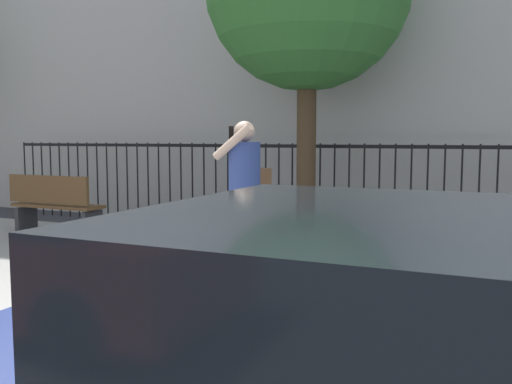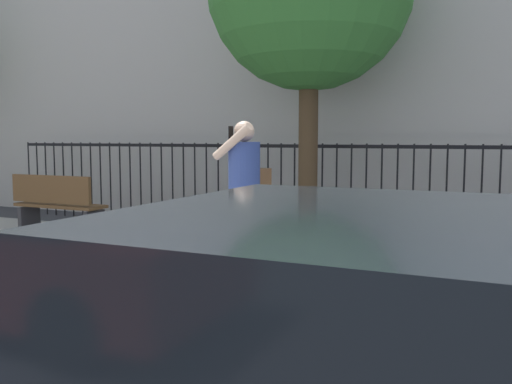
{
  "view_description": "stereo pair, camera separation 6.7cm",
  "coord_description": "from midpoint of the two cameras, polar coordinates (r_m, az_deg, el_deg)",
  "views": [
    {
      "loc": [
        3.78,
        -3.2,
        1.68
      ],
      "look_at": [
        1.26,
        2.4,
        1.09
      ],
      "focal_mm": 38.65,
      "sensor_mm": 36.0,
      "label": 1
    },
    {
      "loc": [
        3.84,
        -3.17,
        1.68
      ],
      "look_at": [
        1.26,
        2.4,
        1.09
      ],
      "focal_mm": 38.65,
      "sensor_mm": 36.0,
      "label": 2
    }
  ],
  "objects": [
    {
      "name": "iron_fence",
      "position": [
        9.87,
        1.5,
        1.72
      ],
      "size": [
        12.03,
        0.04,
        1.6
      ],
      "color": "black",
      "rests_on": "ground"
    },
    {
      "name": "ground_plane",
      "position": [
        5.24,
        -25.14,
        -13.71
      ],
      "size": [
        60.0,
        60.0,
        0.0
      ],
      "primitive_type": "plane",
      "color": "#333338"
    },
    {
      "name": "sidewalk",
      "position": [
        6.79,
        -10.82,
        -8.24
      ],
      "size": [
        28.0,
        4.4,
        0.15
      ],
      "primitive_type": "cube",
      "color": "gray",
      "rests_on": "ground"
    },
    {
      "name": "street_bench",
      "position": [
        9.42,
        -20.37,
        -1.08
      ],
      "size": [
        1.6,
        0.45,
        0.95
      ],
      "color": "brown",
      "rests_on": "sidewalk"
    },
    {
      "name": "pedestrian_on_phone",
      "position": [
        5.91,
        -1.37,
        0.38
      ],
      "size": [
        0.51,
        0.7,
        1.72
      ],
      "color": "beige",
      "rests_on": "sidewalk"
    }
  ]
}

